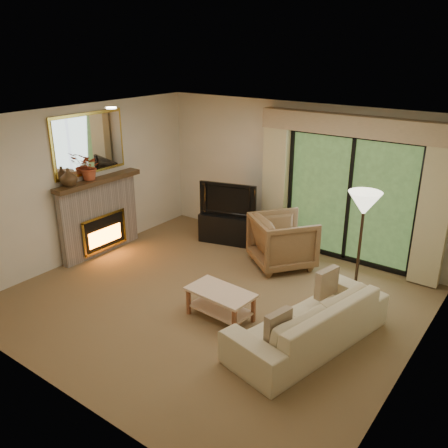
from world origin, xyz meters
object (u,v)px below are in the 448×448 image
Objects in this scene: media_console at (230,228)px; sofa at (309,320)px; armchair at (283,241)px; coffee_table at (220,304)px.

sofa reaches higher than media_console.
media_console is at bearing 23.42° from armchair.
media_console reaches higher than coffee_table.
media_console is 2.69m from coffee_table.
coffee_table is at bearing -72.30° from media_console.
armchair is 1.95m from coffee_table.
armchair reaches higher than media_console.
media_console is at bearing -114.91° from sofa.
media_console is 1.37m from armchair.
armchair is at bearing -129.20° from sofa.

